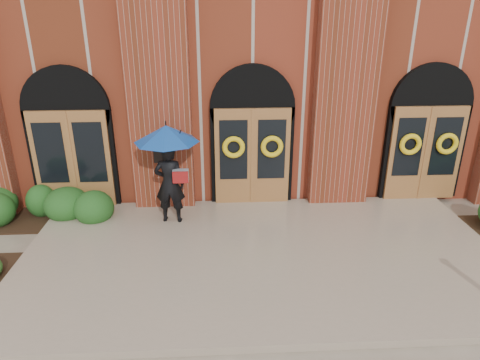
{
  "coord_description": "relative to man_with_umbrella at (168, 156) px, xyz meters",
  "views": [
    {
      "loc": [
        -0.87,
        -7.55,
        4.94
      ],
      "look_at": [
        -0.41,
        1.0,
        1.46
      ],
      "focal_mm": 32.0,
      "sensor_mm": 36.0,
      "label": 1
    }
  ],
  "objects": [
    {
      "name": "ground",
      "position": [
        2.01,
        -1.73,
        -1.8
      ],
      "size": [
        90.0,
        90.0,
        0.0
      ],
      "primitive_type": "plane",
      "color": "gray",
      "rests_on": "ground"
    },
    {
      "name": "landing",
      "position": [
        2.01,
        -1.58,
        -1.73
      ],
      "size": [
        10.0,
        5.3,
        0.15
      ],
      "primitive_type": "cube",
      "color": "gray",
      "rests_on": "ground"
    },
    {
      "name": "church_building",
      "position": [
        2.01,
        7.05,
        1.7
      ],
      "size": [
        16.2,
        12.53,
        7.0
      ],
      "color": "maroon",
      "rests_on": "ground"
    },
    {
      "name": "man_with_umbrella",
      "position": [
        0.0,
        0.0,
        0.0
      ],
      "size": [
        1.6,
        1.6,
        2.36
      ],
      "rotation": [
        0.0,
        0.0,
        3.05
      ],
      "color": "black",
      "rests_on": "landing"
    },
    {
      "name": "hedge_wall_left",
      "position": [
        -3.19,
        0.47,
        -1.41
      ],
      "size": [
        3.05,
        1.22,
        0.78
      ],
      "primitive_type": "ellipsoid",
      "color": "#1D4818",
      "rests_on": "ground"
    }
  ]
}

